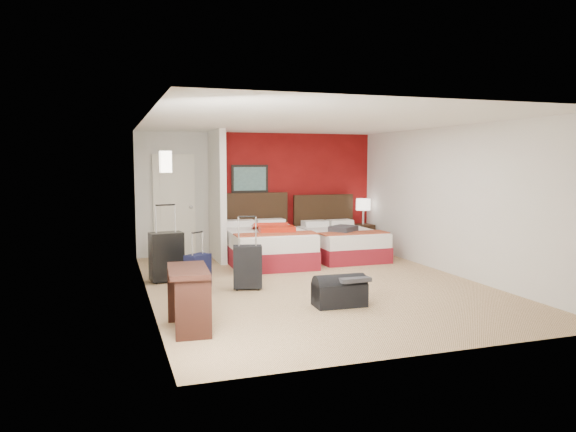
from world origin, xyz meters
name	(u,v)px	position (x,y,z in m)	size (l,w,h in m)	color
ground	(314,284)	(0.00, 0.00, 0.00)	(6.50, 6.50, 0.00)	tan
room_walls	(207,200)	(-1.40, 1.42, 1.26)	(5.02, 6.52, 2.50)	silver
red_accent_panel	(293,192)	(0.75, 3.23, 1.25)	(3.50, 0.04, 2.50)	maroon
partition_wall	(217,196)	(-1.00, 2.61, 1.25)	(0.12, 1.20, 2.50)	silver
entry_door	(174,206)	(-1.75, 3.20, 1.02)	(0.82, 0.06, 2.05)	silver
bed_left	(266,247)	(-0.19, 1.99, 0.31)	(1.44, 2.06, 0.62)	white
bed_right	(342,244)	(1.38, 2.07, 0.28)	(1.29, 1.84, 0.55)	white
red_suitcase_open	(273,228)	(-0.09, 1.89, 0.67)	(0.64, 0.89, 0.11)	#B7220F
jacket_bundle	(343,229)	(1.28, 1.77, 0.61)	(0.50, 0.40, 0.12)	#37363B
nightstand	(363,237)	(2.25, 2.88, 0.27)	(0.39, 0.39, 0.55)	black
table_lamp	(363,212)	(2.25, 2.88, 0.83)	(0.31, 0.31, 0.55)	white
suitcase_black	(166,258)	(-2.15, 0.92, 0.38)	(0.51, 0.32, 0.76)	black
suitcase_charcoal	(248,268)	(-1.06, 0.02, 0.31)	(0.42, 0.26, 0.63)	black
suitcase_navy	(198,273)	(-1.77, 0.19, 0.25)	(0.36, 0.22, 0.51)	black
duffel_bag	(339,293)	(-0.14, -1.29, 0.17)	(0.68, 0.36, 0.34)	black
jacket_draped	(352,278)	(0.01, -1.34, 0.37)	(0.42, 0.35, 0.06)	#353539
desk	(189,299)	(-2.18, -1.72, 0.36)	(0.43, 0.86, 0.72)	black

